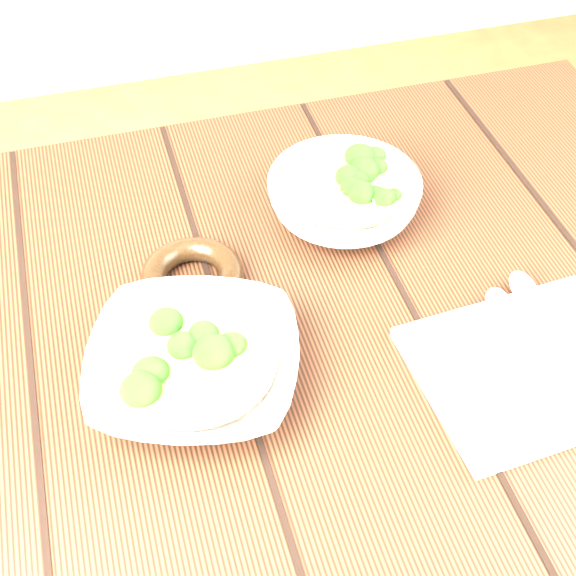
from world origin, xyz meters
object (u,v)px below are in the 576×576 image
Objects in this scene: table at (252,406)px; soup_bowl_front at (194,366)px; trivet at (193,276)px; soup_bowl_back at (344,197)px; napkin at (530,368)px.

soup_bowl_front is at bearing -147.18° from table.
soup_bowl_front is at bearing -100.41° from trivet.
trivet is (-0.20, -0.06, -0.02)m from soup_bowl_back.
table is at bearing 32.82° from soup_bowl_front.
table is 0.27m from soup_bowl_back.
soup_bowl_front is (-0.06, -0.04, 0.15)m from table.
table is 4.65× the size of soup_bowl_front.
napkin is at bearing -35.39° from trivet.
table is 0.17m from soup_bowl_front.
soup_bowl_back reaches higher than table.
soup_bowl_back is 0.29m from napkin.
soup_bowl_front is 2.28× the size of trivet.
trivet is at bearing 140.75° from napkin.
trivet reaches higher than napkin.
trivet is (-0.04, 0.09, 0.13)m from table.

